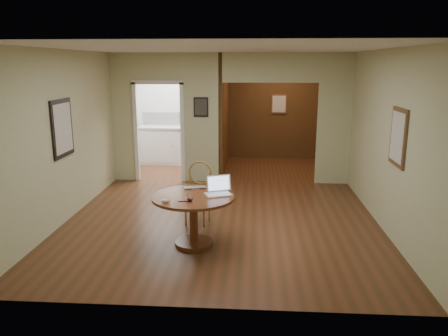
# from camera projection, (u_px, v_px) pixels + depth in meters

# --- Properties ---
(floor) EXTENTS (5.00, 5.00, 0.00)m
(floor) POSITION_uv_depth(u_px,v_px,m) (221.00, 223.00, 6.98)
(floor) COLOR #472A14
(floor) RESTS_ON ground
(room_shell) EXTENTS (5.20, 7.50, 5.00)m
(room_shell) POSITION_uv_depth(u_px,v_px,m) (210.00, 118.00, 9.71)
(room_shell) COLOR white
(room_shell) RESTS_ON ground
(dining_table) EXTENTS (1.14, 1.14, 0.71)m
(dining_table) POSITION_uv_depth(u_px,v_px,m) (194.00, 209.00, 6.03)
(dining_table) COLOR maroon
(dining_table) RESTS_ON ground
(chair) EXTENTS (0.49, 0.49, 0.98)m
(chair) POSITION_uv_depth(u_px,v_px,m) (199.00, 189.00, 6.89)
(chair) COLOR olive
(chair) RESTS_ON ground
(open_laptop) EXTENTS (0.41, 0.42, 0.25)m
(open_laptop) POSITION_uv_depth(u_px,v_px,m) (218.00, 189.00, 6.07)
(open_laptop) COLOR silver
(open_laptop) RESTS_ON dining_table
(closed_laptop) EXTENTS (0.36, 0.28, 0.02)m
(closed_laptop) POSITION_uv_depth(u_px,v_px,m) (195.00, 188.00, 6.29)
(closed_laptop) COLOR #B2B2B7
(closed_laptop) RESTS_ON dining_table
(mouse) EXTENTS (0.12, 0.08, 0.05)m
(mouse) POSITION_uv_depth(u_px,v_px,m) (166.00, 201.00, 5.69)
(mouse) COLOR silver
(mouse) RESTS_ON dining_table
(wine_glass) EXTENTS (0.09, 0.09, 0.10)m
(wine_glass) POSITION_uv_depth(u_px,v_px,m) (190.00, 198.00, 5.74)
(wine_glass) COLOR white
(wine_glass) RESTS_ON dining_table
(pen) EXTENTS (0.16, 0.03, 0.01)m
(pen) POSITION_uv_depth(u_px,v_px,m) (184.00, 201.00, 5.73)
(pen) COLOR #0B0F51
(pen) RESTS_ON dining_table
(kitchen_cabinet) EXTENTS (2.06, 0.60, 0.94)m
(kitchen_cabinet) POSITION_uv_depth(u_px,v_px,m) (180.00, 145.00, 11.03)
(kitchen_cabinet) COLOR white
(kitchen_cabinet) RESTS_ON ground
(grocery_bag) EXTENTS (0.37, 0.35, 0.30)m
(grocery_bag) POSITION_uv_depth(u_px,v_px,m) (210.00, 121.00, 10.83)
(grocery_bag) COLOR beige
(grocery_bag) RESTS_ON kitchen_cabinet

